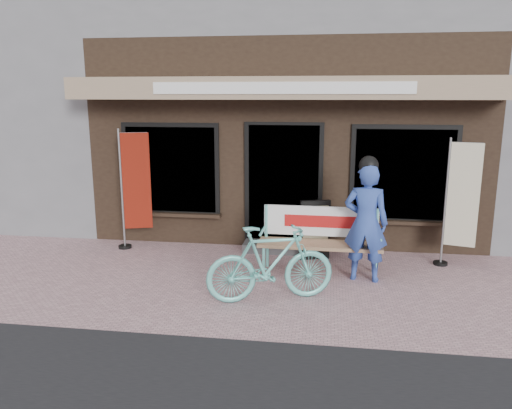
% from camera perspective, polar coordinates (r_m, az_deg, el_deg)
% --- Properties ---
extents(ground, '(70.00, 70.00, 0.00)m').
position_cam_1_polar(ground, '(7.04, 1.59, -9.68)').
color(ground, '#BF9297').
rests_on(ground, ground).
extents(storefront, '(7.00, 6.77, 6.00)m').
position_cam_1_polar(storefront, '(11.47, 4.62, 14.13)').
color(storefront, black).
rests_on(storefront, ground).
extents(bench, '(1.84, 0.50, 0.99)m').
position_cam_1_polar(bench, '(7.59, 7.33, -3.46)').
color(bench, '#67C9BE').
rests_on(bench, ground).
extents(person, '(0.68, 0.51, 1.82)m').
position_cam_1_polar(person, '(7.30, 12.46, -1.78)').
color(person, '#2F4BA3').
rests_on(person, ground).
extents(bicycle, '(1.75, 1.01, 1.01)m').
position_cam_1_polar(bicycle, '(6.52, 1.67, -6.75)').
color(bicycle, '#67C9BE').
rests_on(bicycle, ground).
extents(nobori_red, '(0.62, 0.30, 2.09)m').
position_cam_1_polar(nobori_red, '(8.87, -13.75, 1.90)').
color(nobori_red, gray).
rests_on(nobori_red, ground).
extents(nobori_cream, '(0.60, 0.28, 2.02)m').
position_cam_1_polar(nobori_cream, '(8.26, 22.26, 0.28)').
color(nobori_cream, gray).
rests_on(nobori_cream, ground).
extents(menu_stand, '(0.50, 0.23, 0.98)m').
position_cam_1_polar(menu_stand, '(8.19, 6.74, -2.83)').
color(menu_stand, black).
rests_on(menu_stand, ground).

